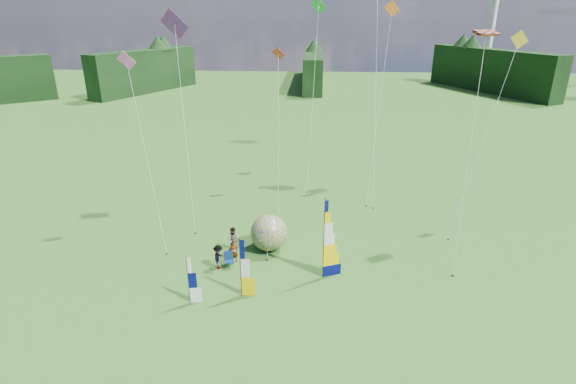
# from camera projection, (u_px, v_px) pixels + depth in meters

# --- Properties ---
(ground) EXTENTS (220.00, 220.00, 0.00)m
(ground) POSITION_uv_depth(u_px,v_px,m) (301.00, 306.00, 26.11)
(ground) COLOR #448330
(ground) RESTS_ON ground
(treeline_ring) EXTENTS (210.00, 210.00, 8.00)m
(treeline_ring) POSITION_uv_depth(u_px,v_px,m) (302.00, 245.00, 24.62)
(treeline_ring) COLOR #173514
(treeline_ring) RESTS_ON ground
(turbine_right) EXTENTS (8.00, 1.20, 30.00)m
(turbine_right) POSITION_uv_depth(u_px,v_px,m) (494.00, 15.00, 112.47)
(turbine_right) COLOR silver
(turbine_right) RESTS_ON ground
(feather_banner_main) EXTENTS (1.37, 0.64, 5.35)m
(feather_banner_main) POSITION_uv_depth(u_px,v_px,m) (324.00, 240.00, 27.91)
(feather_banner_main) COLOR #050A50
(feather_banner_main) RESTS_ON ground
(side_banner_left) EXTENTS (1.04, 0.10, 3.77)m
(side_banner_left) POSITION_uv_depth(u_px,v_px,m) (241.00, 268.00, 26.35)
(side_banner_left) COLOR #FFCB00
(side_banner_left) RESTS_ON ground
(side_banner_far) EXTENTS (0.91, 0.24, 3.02)m
(side_banner_far) POSITION_uv_depth(u_px,v_px,m) (188.00, 281.00, 25.80)
(side_banner_far) COLOR white
(side_banner_far) RESTS_ON ground
(bol_inflatable) EXTENTS (3.20, 3.20, 2.63)m
(bol_inflatable) POSITION_uv_depth(u_px,v_px,m) (269.00, 233.00, 31.83)
(bol_inflatable) COLOR navy
(bol_inflatable) RESTS_ON ground
(spectator_a) EXTENTS (0.70, 0.66, 1.62)m
(spectator_a) POSITION_uv_depth(u_px,v_px,m) (234.00, 252.00, 30.32)
(spectator_a) COLOR #66594C
(spectator_a) RESTS_ON ground
(spectator_b) EXTENTS (0.94, 0.54, 1.85)m
(spectator_b) POSITION_uv_depth(u_px,v_px,m) (234.00, 240.00, 31.69)
(spectator_b) COLOR #66594C
(spectator_b) RESTS_ON ground
(spectator_c) EXTENTS (0.43, 1.10, 1.69)m
(spectator_c) POSITION_uv_depth(u_px,v_px,m) (218.00, 257.00, 29.61)
(spectator_c) COLOR #66594C
(spectator_c) RESTS_ON ground
(spectator_d) EXTENTS (0.95, 0.76, 1.52)m
(spectator_d) POSITION_uv_depth(u_px,v_px,m) (263.00, 231.00, 33.24)
(spectator_d) COLOR #66594C
(spectator_d) RESTS_ON ground
(camp_chair) EXTENTS (0.80, 0.80, 1.11)m
(camp_chair) POSITION_uv_depth(u_px,v_px,m) (229.00, 260.00, 29.78)
(camp_chair) COLOR #081F45
(camp_chair) RESTS_ON ground
(kite_whale) EXTENTS (5.07, 14.32, 20.85)m
(kite_whale) POSITION_uv_depth(u_px,v_px,m) (376.00, 77.00, 40.11)
(kite_whale) COLOR black
(kite_whale) RESTS_ON ground
(kite_rainbow_delta) EXTENTS (9.05, 13.05, 17.04)m
(kite_rainbow_delta) POSITION_uv_depth(u_px,v_px,m) (184.00, 113.00, 35.05)
(kite_rainbow_delta) COLOR red
(kite_rainbow_delta) RESTS_ON ground
(kite_parafoil) EXTENTS (8.79, 11.71, 16.34)m
(kite_parafoil) POSITION_uv_depth(u_px,v_px,m) (472.00, 140.00, 29.10)
(kite_parafoil) COLOR #BA4027
(kite_parafoil) RESTS_ON ground
(small_kite_red) EXTENTS (4.44, 11.66, 13.40)m
(small_kite_red) POSITION_uv_depth(u_px,v_px,m) (278.00, 127.00, 38.40)
(small_kite_red) COLOR #C03C2C
(small_kite_red) RESTS_ON ground
(small_kite_orange) EXTENTS (6.55, 10.78, 17.37)m
(small_kite_orange) POSITION_uv_depth(u_px,v_px,m) (380.00, 99.00, 39.62)
(small_kite_orange) COLOR orange
(small_kite_orange) RESTS_ON ground
(small_kite_yellow) EXTENTS (8.19, 8.62, 15.15)m
(small_kite_yellow) POSITION_uv_depth(u_px,v_px,m) (485.00, 133.00, 33.12)
(small_kite_yellow) COLOR yellow
(small_kite_yellow) RESTS_ON ground
(small_kite_pink) EXTENTS (6.00, 8.32, 13.77)m
(small_kite_pink) POSITION_uv_depth(u_px,v_px,m) (145.00, 148.00, 31.89)
(small_kite_pink) COLOR #E65AAA
(small_kite_pink) RESTS_ON ground
(small_kite_green) EXTENTS (6.01, 13.61, 17.85)m
(small_kite_green) POSITION_uv_depth(u_px,v_px,m) (313.00, 88.00, 43.92)
(small_kite_green) COLOR green
(small_kite_green) RESTS_ON ground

